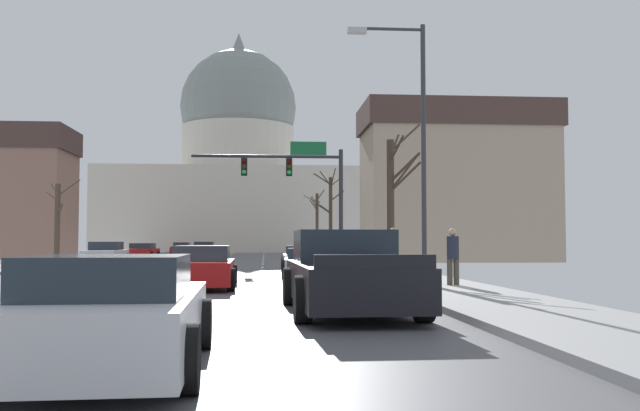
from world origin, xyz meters
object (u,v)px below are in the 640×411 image
at_px(sedan_near_01, 309,263).
at_px(pickup_truck_near_03, 348,275).
at_px(sedan_near_00, 303,259).
at_px(pedestrian_01, 393,251).
at_px(sedan_oncoming_03, 181,249).
at_px(signal_gantry, 298,177).
at_px(street_lamp_right, 413,128).
at_px(sedan_near_04, 113,317).
at_px(sedan_oncoming_01, 142,252).
at_px(sedan_near_02, 203,268).
at_px(sedan_oncoming_00, 106,254).
at_px(sedan_oncoming_02, 204,250).
at_px(pedestrian_00, 453,254).

xyz_separation_m(sedan_near_01, pickup_truck_near_03, (-0.04, -13.01, 0.18)).
height_order(sedan_near_00, pedestrian_01, pedestrian_01).
bearing_deg(sedan_oncoming_03, signal_gantry, -74.39).
distance_m(street_lamp_right, sedan_near_04, 14.08).
distance_m(pickup_truck_near_03, sedan_oncoming_01, 40.42).
relative_size(sedan_near_02, pickup_truck_near_03, 0.82).
xyz_separation_m(signal_gantry, sedan_oncoming_03, (-10.42, 37.29, -4.15)).
distance_m(sedan_near_00, sedan_oncoming_03, 42.41).
bearing_deg(sedan_oncoming_01, street_lamp_right, -67.91).
relative_size(street_lamp_right, pedestrian_01, 4.53).
bearing_deg(sedan_oncoming_03, sedan_near_00, -75.73).
bearing_deg(sedan_near_04, sedan_oncoming_03, 96.14).
bearing_deg(sedan_near_00, pickup_truck_near_03, -90.40).
distance_m(sedan_near_00, sedan_near_02, 12.51).
bearing_deg(sedan_near_00, sedan_oncoming_00, 142.96).
bearing_deg(street_lamp_right, sedan_near_01, 111.02).
height_order(signal_gantry, street_lamp_right, street_lamp_right).
distance_m(sedan_near_01, pedestrian_01, 5.05).
relative_size(sedan_near_04, sedan_oncoming_02, 0.93).
distance_m(sedan_near_02, sedan_near_04, 13.00).
xyz_separation_m(signal_gantry, street_lamp_right, (2.55, -16.65, -0.09)).
height_order(sedan_oncoming_02, pedestrian_00, pedestrian_00).
bearing_deg(pickup_truck_near_03, sedan_oncoming_02, 98.24).
bearing_deg(sedan_oncoming_03, pedestrian_01, -76.04).
xyz_separation_m(sedan_near_04, pedestrian_00, (6.86, 11.66, 0.44)).
distance_m(sedan_oncoming_01, sedan_oncoming_03, 21.18).
xyz_separation_m(sedan_near_04, sedan_oncoming_01, (-7.44, 44.91, 0.00)).
relative_size(sedan_oncoming_01, sedan_oncoming_02, 0.97).
relative_size(signal_gantry, sedan_oncoming_03, 1.88).
xyz_separation_m(street_lamp_right, sedan_oncoming_03, (-12.97, 53.94, -4.06)).
height_order(sedan_near_04, sedan_oncoming_03, sedan_near_04).
bearing_deg(sedan_oncoming_01, sedan_oncoming_00, -90.12).
height_order(sedan_oncoming_01, pedestrian_00, pedestrian_00).
height_order(sedan_oncoming_00, sedan_oncoming_02, sedan_oncoming_00).
xyz_separation_m(pickup_truck_near_03, sedan_near_04, (-3.21, -5.93, -0.14)).
relative_size(sedan_oncoming_00, pedestrian_01, 2.83).
distance_m(sedan_near_00, pedestrian_00, 13.79).
bearing_deg(sedan_near_00, sedan_near_02, -106.49).
bearing_deg(signal_gantry, sedan_near_01, -90.34).
height_order(signal_gantry, sedan_near_04, signal_gantry).
distance_m(pickup_truck_near_03, pedestrian_01, 8.98).
bearing_deg(sedan_oncoming_03, sedan_oncoming_01, -90.90).
bearing_deg(pedestrian_01, sedan_oncoming_03, 103.96).
distance_m(sedan_oncoming_00, pedestrian_01, 22.79).
relative_size(sedan_near_02, sedan_near_04, 1.07).
height_order(street_lamp_right, sedan_near_00, street_lamp_right).
bearing_deg(sedan_near_01, sedan_oncoming_01, 112.37).
distance_m(sedan_near_00, sedan_oncoming_02, 29.83).
bearing_deg(sedan_near_04, sedan_oncoming_00, 102.70).
bearing_deg(pickup_truck_near_03, sedan_near_00, 89.60).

